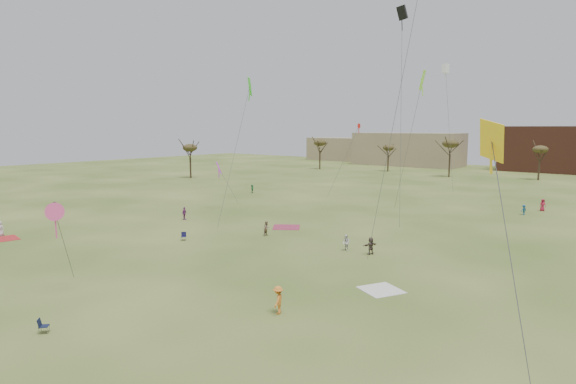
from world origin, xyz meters
The scene contains 21 objects.
ground centered at (0.00, 0.00, 0.00)m, with size 260.00×260.00×0.00m, color #304E18.
flyer_near_left centered at (-27.41, -3.66, 0.82)m, with size 0.80×0.52×1.64m, color silver.
spectator_fore_b centered at (-5.05, 14.59, 0.80)m, with size 0.78×0.61×1.60m, color #856554.
spectator_fore_c centered at (7.58, 14.80, 0.81)m, with size 1.51×0.48×1.63m, color #4C3A36.
flyer_mid_a centered at (-35.11, 5.84, 0.92)m, with size 0.90×0.58×1.83m, color black.
flyer_mid_b centered at (9.96, -1.38, 0.90)m, with size 1.16×0.67×1.80m, color orange.
spectator_mid_d centered at (-19.20, 14.76, 0.82)m, with size 0.96×0.40×1.63m, color #913C8D.
spectator_mid_e centered at (5.11, 14.49, 0.78)m, with size 0.76×0.59×1.56m, color silver.
flyer_far_a centered at (-29.71, 38.68, 0.74)m, with size 1.38×0.44×1.48m, color #2A804A.
flyer_far_b centered at (15.12, 50.45, 0.86)m, with size 0.84×0.55×1.72m, color #AC1D3A.
flyer_far_c centered at (13.76, 45.51, 0.69)m, with size 0.90×0.52×1.39m, color navy.
blanket_red centered at (-25.71, -4.21, 0.00)m, with size 2.98×2.98×0.03m, color red.
blanket_cream centered at (12.96, 6.66, 0.00)m, with size 2.67×2.67×0.03m, color white.
blanket_plum centered at (-6.10, 19.28, 0.00)m, with size 3.12×3.12×0.03m, color #972E4A.
camp_chair_left centered at (-10.30, 7.47, 0.26)m, with size 0.74×0.73×0.87m.
camp_chair_center centered at (1.35, -11.99, 0.26)m, with size 0.73×0.74×0.87m.
kites_aloft centered at (0.50, 31.07, 19.45)m, with size 57.92×65.52×26.29m.
tree_line centered at (-2.85, 79.12, 7.09)m, with size 117.44×49.32×8.91m.
building_tan centered at (-35.00, 115.00, 5.00)m, with size 32.00×14.00×10.00m, color #937F60.
building_brick centered at (5.00, 120.00, 6.00)m, with size 26.00×16.00×12.00m, color brown.
building_tan_west centered at (-65.00, 122.00, 4.00)m, with size 20.00×12.00×8.00m, color #937F60.
Camera 1 is at (28.40, -23.33, 11.68)m, focal length 29.59 mm.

